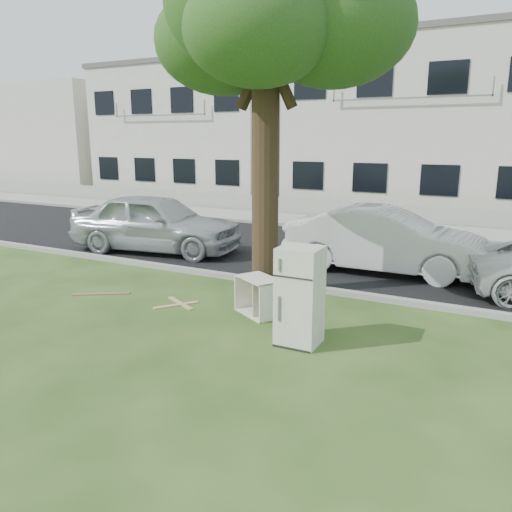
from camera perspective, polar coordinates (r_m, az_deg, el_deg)
The scene contains 17 objects.
ground at distance 8.87m, azimuth -1.91°, elevation -7.84°, with size 120.00×120.00×0.00m, color #274317.
road at distance 14.18m, azimuth 10.07°, elevation 0.09°, with size 120.00×7.00×0.01m, color black.
kerb_near at distance 10.95m, azimuth 4.40°, elevation -3.71°, with size 120.00×0.18×0.12m, color gray.
kerb_far at distance 17.53m, azimuth 13.60°, elevation 2.43°, with size 120.00×0.18×0.12m, color gray.
sidewalk at distance 18.92m, azimuth 14.69°, elevation 3.17°, with size 120.00×2.80×0.01m, color gray.
low_wall at distance 20.41m, azimuth 15.77°, elevation 4.80°, with size 120.00×0.15×0.70m, color gray.
street_tree at distance 10.31m, azimuth 1.14°, elevation 26.17°, with size 3.80×3.80×7.02m.
townhouse_left at distance 29.47m, azimuth -5.72°, elevation 13.90°, with size 10.20×8.16×7.04m.
townhouse_center at distance 25.04m, azimuth 18.70°, elevation 13.85°, with size 11.22×8.16×7.44m.
filler_left at distance 39.24m, azimuth -23.09°, elevation 12.30°, with size 16.00×9.00×6.40m, color beige.
fridge at distance 7.87m, azimuth 5.02°, elevation -4.59°, with size 0.65×0.60×1.58m, color beige.
cabinet at distance 9.27m, azimuth 0.40°, elevation -4.58°, with size 0.90×0.56×0.70m, color white.
plank_a at distance 11.00m, azimuth -17.29°, elevation -4.15°, with size 1.19×0.10×0.02m, color #885B42.
plank_b at distance 10.05m, azimuth -8.64°, elevation -5.34°, with size 0.93×0.09×0.02m, color tan.
plank_c at distance 9.94m, azimuth -9.11°, elevation -5.56°, with size 0.90×0.10×0.02m, color tan.
car_center at distance 12.47m, azimuth 14.57°, elevation 1.73°, with size 1.66×4.77×1.57m, color silver.
car_left at distance 14.62m, azimuth -11.36°, elevation 3.77°, with size 1.98×4.92×1.68m, color #A5A7AC.
Camera 1 is at (4.08, -7.20, 3.20)m, focal length 35.00 mm.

